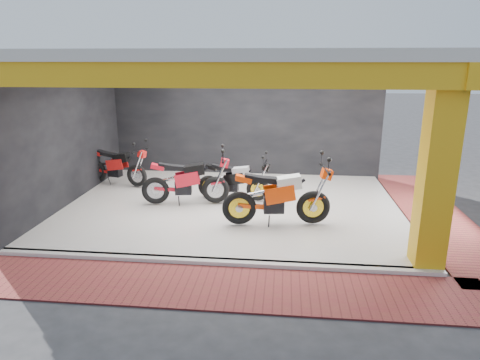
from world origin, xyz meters
name	(u,v)px	position (x,y,z in m)	size (l,w,h in m)	color
ground	(220,241)	(0.00, 0.00, 0.00)	(80.00, 80.00, 0.00)	#2D2D30
showroom_floor	(232,206)	(0.00, 2.00, 0.05)	(8.00, 6.00, 0.10)	white
showroom_ceiling	(232,56)	(0.00, 2.00, 3.60)	(8.40, 6.40, 0.20)	beige
back_wall	(244,120)	(0.00, 5.10, 1.75)	(8.20, 0.20, 3.50)	black
left_wall	(66,135)	(-4.10, 2.00, 1.75)	(0.20, 6.20, 3.50)	black
corner_column	(437,172)	(3.75, -0.75, 1.75)	(0.50, 0.50, 3.50)	gold
header_beam_front	(208,75)	(0.00, -1.00, 3.30)	(8.40, 0.30, 0.40)	gold
header_beam_right	(415,71)	(4.00, 2.00, 3.30)	(0.30, 6.40, 0.40)	gold
floor_kerb	(212,262)	(0.00, -1.02, 0.05)	(8.00, 0.20, 0.10)	white
paver_front	(204,286)	(0.00, -1.80, 0.01)	(9.00, 1.40, 0.03)	maroon
paver_right	(435,215)	(4.80, 2.00, 0.01)	(1.40, 7.00, 0.03)	maroon
moto_hero	(314,191)	(1.88, 0.86, 0.85)	(2.44, 0.90, 1.49)	#F6440A
moto_row_a	(258,179)	(0.61, 2.30, 0.69)	(1.94, 0.72, 1.18)	black
moto_row_b	(215,177)	(-0.41, 2.00, 0.79)	(2.25, 0.83, 1.37)	red
moto_row_d	(136,165)	(-2.80, 3.16, 0.74)	(2.08, 0.77, 1.27)	red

